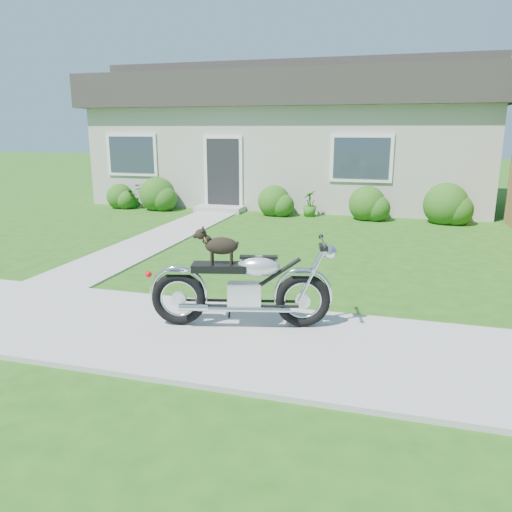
# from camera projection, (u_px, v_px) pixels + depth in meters

# --- Properties ---
(ground) EXTENTS (80.00, 80.00, 0.00)m
(ground) POSITION_uv_depth(u_px,v_px,m) (98.00, 323.00, 6.29)
(ground) COLOR #235114
(ground) RESTS_ON ground
(sidewalk) EXTENTS (24.00, 2.20, 0.04)m
(sidewalk) POSITION_uv_depth(u_px,v_px,m) (97.00, 321.00, 6.29)
(sidewalk) COLOR #9E9B93
(sidewalk) RESTS_ON ground
(walkway) EXTENTS (1.20, 8.00, 0.03)m
(walkway) POSITION_uv_depth(u_px,v_px,m) (165.00, 236.00, 11.35)
(walkway) COLOR #9E9B93
(walkway) RESTS_ON ground
(house) EXTENTS (12.60, 7.03, 4.50)m
(house) POSITION_uv_depth(u_px,v_px,m) (294.00, 136.00, 16.93)
(house) COLOR beige
(house) RESTS_ON ground
(shrub_row) EXTENTS (10.43, 1.13, 1.13)m
(shrub_row) POSITION_uv_depth(u_px,v_px,m) (289.00, 200.00, 13.94)
(shrub_row) COLOR #275516
(shrub_row) RESTS_ON ground
(potted_plant_left) EXTENTS (0.70, 0.77, 0.75)m
(potted_plant_left) POSITION_uv_depth(u_px,v_px,m) (132.00, 196.00, 15.33)
(potted_plant_left) COLOR #195F1C
(potted_plant_left) RESTS_ON ground
(potted_plant_right) EXTENTS (0.48, 0.48, 0.73)m
(potted_plant_right) POSITION_uv_depth(u_px,v_px,m) (310.00, 204.00, 13.85)
(potted_plant_right) COLOR #34711F
(potted_plant_right) RESTS_ON ground
(motorcycle_with_dog) EXTENTS (2.19, 0.83, 1.20)m
(motorcycle_with_dog) POSITION_uv_depth(u_px,v_px,m) (243.00, 285.00, 5.97)
(motorcycle_with_dog) COLOR black
(motorcycle_with_dog) RESTS_ON sidewalk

